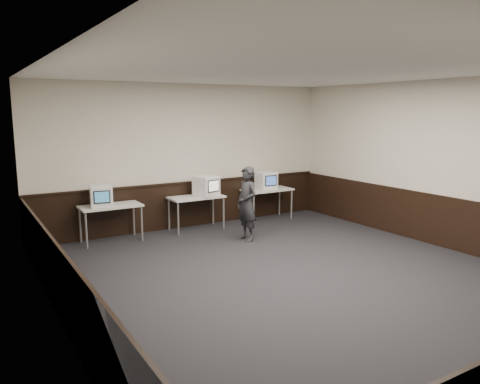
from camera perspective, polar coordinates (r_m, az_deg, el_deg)
name	(u,v)px	position (r m, az deg, el deg)	size (l,w,h in m)	color
floor	(297,278)	(7.57, 6.96, -10.35)	(8.00, 8.00, 0.00)	black
ceiling	(302,70)	(7.13, 7.51, 14.57)	(8.00, 8.00, 0.00)	white
back_wall	(188,156)	(10.58, -6.38, 4.34)	(7.00, 7.00, 0.00)	beige
left_wall	(57,200)	(5.72, -21.43, -0.93)	(8.00, 8.00, 0.00)	beige
right_wall	(444,164)	(9.73, 23.62, 3.11)	(8.00, 8.00, 0.00)	beige
wainscot_back	(189,205)	(10.72, -6.23, -1.53)	(6.98, 0.04, 1.00)	black
wainscot_left	(65,291)	(6.02, -20.57, -11.26)	(0.04, 7.98, 1.00)	black
wainscot_right	(439,221)	(9.89, 23.12, -3.24)	(0.04, 7.98, 1.00)	black
wainscot_rail	(189,182)	(10.61, -6.23, 1.21)	(6.98, 0.06, 0.04)	black
desk_left	(111,209)	(9.69, -15.51, -1.97)	(1.20, 0.60, 0.75)	silver
desk_center	(196,199)	(10.35, -5.35, -0.91)	(1.20, 0.60, 0.75)	silver
desk_right	(267,192)	(11.30, 3.34, 0.02)	(1.20, 0.60, 0.75)	silver
emac_left	(101,196)	(9.55, -16.57, -0.49)	(0.49, 0.50, 0.41)	white
emac_center	(206,186)	(10.35, -4.14, 0.76)	(0.55, 0.57, 0.44)	white
emac_right	(266,180)	(11.26, 3.21, 1.43)	(0.45, 0.48, 0.42)	white
person	(247,204)	(9.43, 0.85, -1.45)	(0.55, 0.36, 1.51)	black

